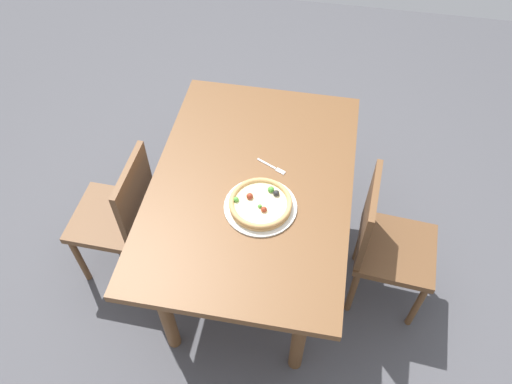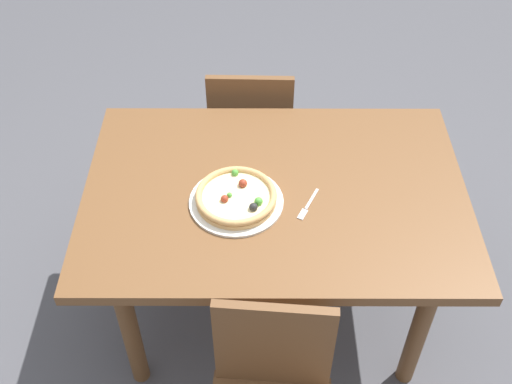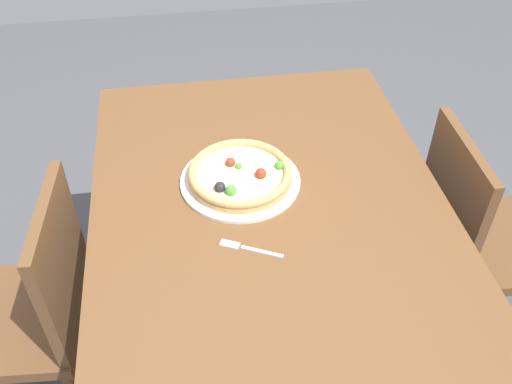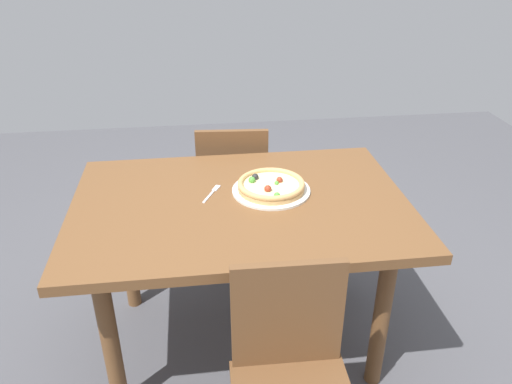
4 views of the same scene
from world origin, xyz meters
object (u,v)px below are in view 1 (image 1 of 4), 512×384
(dining_table, at_px, (252,195))
(pizza, at_px, (261,203))
(chair_far, at_px, (385,242))
(fork, at_px, (273,167))
(chair_near, at_px, (121,214))
(plate, at_px, (260,207))

(dining_table, bearing_deg, pizza, 25.72)
(dining_table, xyz_separation_m, chair_far, (0.02, 0.70, -0.20))
(dining_table, height_order, fork, fork)
(pizza, distance_m, fork, 0.26)
(dining_table, relative_size, chair_far, 1.63)
(dining_table, relative_size, chair_near, 1.63)
(chair_near, distance_m, pizza, 0.84)
(chair_near, xyz_separation_m, fork, (-0.21, 0.79, 0.30))
(chair_far, bearing_deg, chair_near, -82.49)
(chair_near, height_order, plate, chair_near)
(dining_table, bearing_deg, chair_near, -82.18)
(dining_table, xyz_separation_m, chair_near, (0.10, -0.70, -0.20))
(chair_near, xyz_separation_m, plate, (0.05, 0.77, 0.31))
(dining_table, distance_m, fork, 0.17)
(pizza, bearing_deg, dining_table, -154.28)
(dining_table, bearing_deg, fork, 141.85)
(plate, xyz_separation_m, fork, (-0.25, 0.02, -0.00))
(chair_near, distance_m, chair_far, 1.40)
(chair_near, height_order, chair_far, same)
(chair_near, relative_size, plate, 2.54)
(plate, bearing_deg, dining_table, -154.39)
(fork, bearing_deg, pizza, -68.61)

